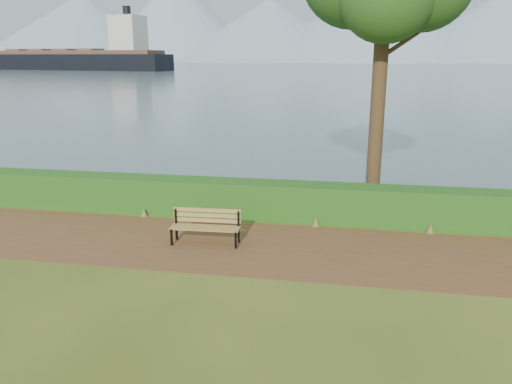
# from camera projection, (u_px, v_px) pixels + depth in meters

# --- Properties ---
(ground) EXTENTS (140.00, 140.00, 0.00)m
(ground) POSITION_uv_depth(u_px,v_px,m) (240.00, 251.00, 11.52)
(ground) COLOR #455217
(ground) RESTS_ON ground
(path) EXTENTS (40.00, 3.40, 0.01)m
(path) POSITION_uv_depth(u_px,v_px,m) (243.00, 246.00, 11.80)
(path) COLOR brown
(path) RESTS_ON ground
(hedge) EXTENTS (32.00, 0.85, 1.00)m
(hedge) POSITION_uv_depth(u_px,v_px,m) (260.00, 200.00, 13.85)
(hedge) COLOR #1B4F16
(hedge) RESTS_ON ground
(water) EXTENTS (700.00, 510.00, 0.00)m
(water) POSITION_uv_depth(u_px,v_px,m) (345.00, 65.00, 258.35)
(water) COLOR #435C6C
(water) RESTS_ON ground
(mountains) EXTENTS (585.00, 190.00, 70.00)m
(mountains) POSITION_uv_depth(u_px,v_px,m) (336.00, 25.00, 391.29)
(mountains) COLOR #8195AC
(mountains) RESTS_ON ground
(bench) EXTENTS (1.67, 0.56, 0.83)m
(bench) POSITION_uv_depth(u_px,v_px,m) (206.00, 224.00, 11.90)
(bench) COLOR black
(bench) RESTS_ON ground
(cargo_ship) EXTENTS (69.74, 23.72, 20.93)m
(cargo_ship) POSITION_uv_depth(u_px,v_px,m) (79.00, 60.00, 160.94)
(cargo_ship) COLOR black
(cargo_ship) RESTS_ON ground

